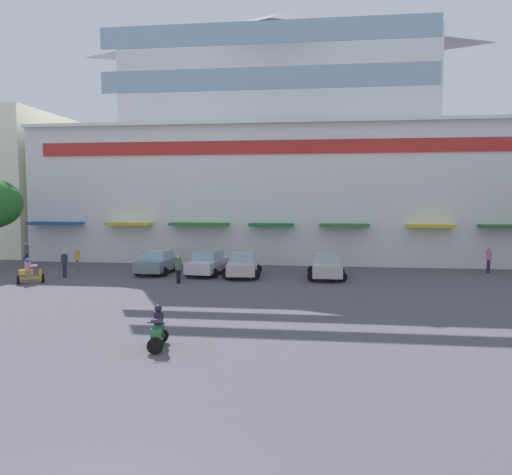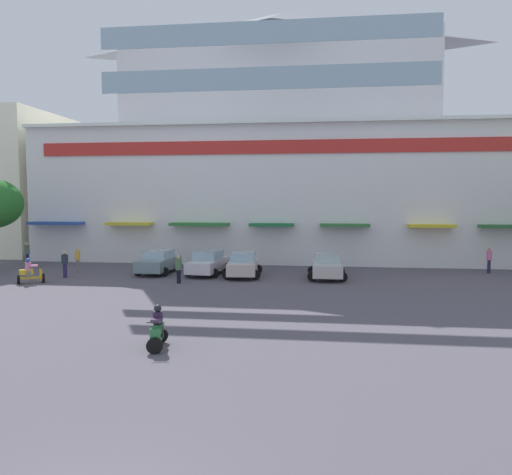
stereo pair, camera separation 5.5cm
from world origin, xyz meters
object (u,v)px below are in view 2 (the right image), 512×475
parked_car_0 (159,262)px  pedestrian_0 (78,258)px  parked_car_1 (208,262)px  parked_car_2 (243,265)px  parked_car_3 (327,266)px  pedestrian_1 (489,258)px  scooter_rider_3 (158,331)px  pedestrian_2 (179,268)px  pedestrian_3 (27,252)px  pedestrian_4 (65,263)px  scooter_rider_2 (30,273)px

parked_car_0 → pedestrian_0: (-5.44, -0.21, 0.16)m
parked_car_1 → parked_car_2: size_ratio=1.11×
parked_car_3 → pedestrian_1: (10.44, 3.54, 0.21)m
parked_car_2 → scooter_rider_3: parked_car_2 is taller
pedestrian_0 → scooter_rider_3: bearing=-55.8°
parked_car_2 → pedestrian_2: (-3.28, -2.88, 0.15)m
pedestrian_2 → pedestrian_3: pedestrian_3 is taller
parked_car_0 → pedestrian_1: pedestrian_1 is taller
pedestrian_0 → pedestrian_4: pedestrian_4 is taller
pedestrian_3 → parked_car_3: bearing=-9.8°
pedestrian_3 → scooter_rider_2: bearing=-57.4°
scooter_rider_3 → pedestrian_3: (-16.19, 18.92, 0.35)m
pedestrian_3 → scooter_rider_3: bearing=-49.4°
parked_car_1 → parked_car_3: 7.52m
parked_car_3 → pedestrian_0: (-16.22, 0.53, 0.16)m
parked_car_0 → parked_car_1: size_ratio=0.92×
pedestrian_0 → pedestrian_4: size_ratio=0.99×
scooter_rider_2 → pedestrian_1: bearing=15.3°
pedestrian_4 → scooter_rider_2: bearing=-113.3°
parked_car_3 → scooter_rider_3: bearing=-110.2°
scooter_rider_3 → pedestrian_1: bearing=49.4°
parked_car_1 → pedestrian_3: bearing=167.9°
scooter_rider_2 → pedestrian_2: 8.50m
scooter_rider_2 → pedestrian_0: pedestrian_0 is taller
parked_car_0 → parked_car_1: bearing=-0.3°
parked_car_0 → parked_car_2: (5.64, -0.67, -0.00)m
pedestrian_0 → pedestrian_1: pedestrian_1 is taller
scooter_rider_2 → pedestrian_1: size_ratio=0.89×
parked_car_0 → scooter_rider_2: bearing=-142.5°
parked_car_0 → parked_car_2: 5.68m
pedestrian_1 → pedestrian_4: 26.86m
scooter_rider_3 → scooter_rider_2: bearing=135.1°
scooter_rider_2 → pedestrian_0: (0.63, 4.44, 0.32)m
parked_car_3 → parked_car_1: bearing=174.5°
scooter_rider_3 → pedestrian_2: pedestrian_2 is taller
parked_car_0 → pedestrian_4: bearing=-154.3°
pedestrian_3 → pedestrian_4: (5.86, -5.50, -0.01)m
parked_car_1 → pedestrian_2: (-0.93, -3.53, 0.14)m
pedestrian_1 → pedestrian_2: size_ratio=1.05×
parked_car_1 → pedestrian_1: (17.92, 2.82, 0.20)m
pedestrian_2 → scooter_rider_3: bearing=-77.0°
scooter_rider_3 → pedestrian_2: bearing=103.0°
parked_car_0 → parked_car_3: (10.78, -0.74, 0.00)m
scooter_rider_3 → pedestrian_0: (-10.64, 15.68, 0.34)m
parked_car_2 → pedestrian_1: (15.58, 3.47, 0.21)m
parked_car_1 → pedestrian_0: size_ratio=2.80×
parked_car_2 → pedestrian_0: size_ratio=2.53×
parked_car_2 → pedestrian_0: pedestrian_0 is taller
pedestrian_1 → pedestrian_4: (-26.34, -5.26, -0.05)m
parked_car_0 → pedestrian_1: bearing=7.5°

